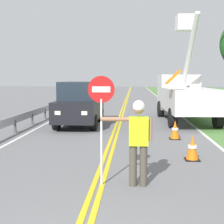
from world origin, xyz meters
TOP-DOWN VIEW (x-y plane):
  - centerline_yellow_left at (-0.09, 20.00)m, footprint 0.11×110.00m
  - centerline_yellow_right at (0.09, 20.00)m, footprint 0.11×110.00m
  - edge_line_right at (3.60, 20.00)m, footprint 0.12×110.00m
  - edge_line_left at (-3.60, 20.00)m, footprint 0.12×110.00m
  - flagger_worker at (0.85, 4.04)m, footprint 1.09×0.25m
  - stop_sign_paddle at (0.08, 4.02)m, footprint 0.56×0.04m
  - utility_bucket_truck at (3.45, 14.64)m, footprint 2.67×6.90m
  - oncoming_suv_nearest at (-1.81, 12.57)m, footprint 1.93×4.61m
  - traffic_cone_lead at (2.39, 6.29)m, footprint 0.40×0.40m
  - traffic_cone_mid at (2.30, 9.36)m, footprint 0.40×0.40m
  - guardrail_left_shoulder at (-4.20, 16.04)m, footprint 0.10×32.00m

SIDE VIEW (x-z plane):
  - centerline_yellow_left at x=-0.09m, z-range 0.00..0.01m
  - centerline_yellow_right at x=0.09m, z-range 0.00..0.01m
  - edge_line_right at x=3.60m, z-range 0.00..0.01m
  - edge_line_left at x=-3.60m, z-range 0.00..0.01m
  - traffic_cone_lead at x=2.39m, z-range -0.01..0.69m
  - traffic_cone_mid at x=2.30m, z-range -0.01..0.69m
  - guardrail_left_shoulder at x=-4.20m, z-range 0.16..0.87m
  - flagger_worker at x=0.85m, z-range 0.13..1.96m
  - oncoming_suv_nearest at x=-1.81m, z-range 0.01..2.11m
  - utility_bucket_truck at x=3.45m, z-range -1.37..4.20m
  - stop_sign_paddle at x=0.08m, z-range 0.54..2.87m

